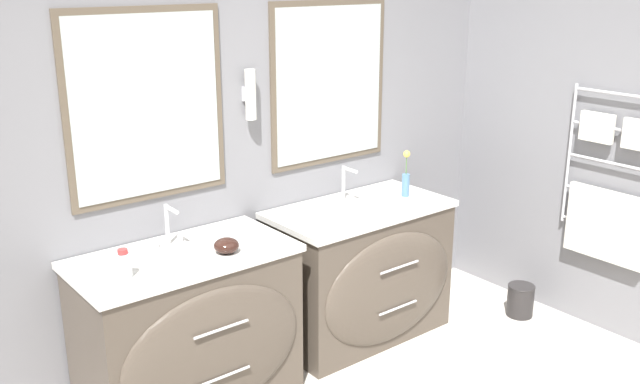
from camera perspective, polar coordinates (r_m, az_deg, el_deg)
name	(u,v)px	position (r m, az deg, el deg)	size (l,w,h in m)	color
wall_back	(227,141)	(4.08, -7.49, 4.06)	(5.62, 0.14, 2.60)	slate
wall_right	(591,128)	(4.81, 20.86, 4.84)	(0.13, 3.74, 2.60)	slate
vanity_left	(191,331)	(3.86, -10.27, -10.86)	(1.13, 0.66, 0.86)	#4C4238
vanity_right	(363,272)	(4.49, 3.46, -6.43)	(1.13, 0.66, 0.86)	#4C4238
faucet_left	(169,226)	(3.79, -12.02, -2.64)	(0.17, 0.14, 0.22)	silver
faucet_right	(345,184)	(4.43, 2.02, 0.64)	(0.17, 0.14, 0.22)	silver
toiletry_bottle	(124,265)	(3.47, -15.43, -5.63)	(0.07, 0.07, 0.14)	silver
amenity_bowl	(226,246)	(3.67, -7.50, -4.27)	(0.13, 0.13, 0.08)	black
flower_vase	(406,179)	(4.55, 6.88, 1.04)	(0.05, 0.05, 0.30)	teal
waste_bin	(520,300)	(5.04, 15.74, -8.28)	(0.18, 0.18, 0.22)	#282626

